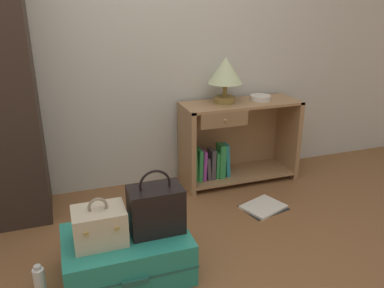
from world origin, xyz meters
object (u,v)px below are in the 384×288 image
(table_lamp, at_px, (225,73))
(open_book_on_floor, at_px, (263,207))
(suitcase_large, at_px, (127,254))
(train_case, at_px, (100,226))
(bookshelf, at_px, (234,142))
(bottle, at_px, (40,282))
(bowl, at_px, (260,98))
(handbag, at_px, (156,209))

(table_lamp, relative_size, open_book_on_floor, 1.01)
(table_lamp, distance_m, suitcase_large, 1.64)
(suitcase_large, distance_m, train_case, 0.27)
(bookshelf, relative_size, open_book_on_floor, 2.73)
(train_case, bearing_deg, open_book_on_floor, 19.03)
(train_case, bearing_deg, bottle, -179.24)
(table_lamp, xyz_separation_m, bottle, (-1.50, -1.01, -0.86))
(bowl, relative_size, suitcase_large, 0.24)
(bookshelf, bearing_deg, train_case, -141.68)
(bottle, bearing_deg, open_book_on_floor, 15.36)
(bookshelf, bearing_deg, suitcase_large, -139.09)
(bookshelf, bearing_deg, table_lamp, 171.97)
(table_lamp, bearing_deg, handbag, -130.51)
(open_book_on_floor, bearing_deg, bottle, -164.64)
(handbag, bearing_deg, train_case, -177.55)
(bookshelf, relative_size, bottle, 5.25)
(train_case, relative_size, handbag, 0.74)
(train_case, bearing_deg, bowl, 33.44)
(table_lamp, distance_m, open_book_on_floor, 1.10)
(bookshelf, xyz_separation_m, table_lamp, (-0.09, 0.01, 0.60))
(train_case, bearing_deg, handbag, 2.45)
(table_lamp, bearing_deg, bowl, -5.03)
(table_lamp, height_order, train_case, table_lamp)
(bottle, bearing_deg, table_lamp, 33.91)
(handbag, height_order, open_book_on_floor, handbag)
(train_case, relative_size, bottle, 1.47)
(bookshelf, xyz_separation_m, handbag, (-0.94, -0.98, 0.05))
(bowl, relative_size, train_case, 0.62)
(suitcase_large, height_order, open_book_on_floor, suitcase_large)
(handbag, bearing_deg, bookshelf, 46.18)
(suitcase_large, xyz_separation_m, handbag, (0.18, -0.01, 0.27))
(bowl, bearing_deg, table_lamp, 174.97)
(table_lamp, xyz_separation_m, bowl, (0.32, -0.03, -0.23))
(bookshelf, xyz_separation_m, bowl, (0.22, -0.01, 0.37))
(bowl, distance_m, handbag, 1.55)
(train_case, distance_m, open_book_on_floor, 1.38)
(table_lamp, xyz_separation_m, suitcase_large, (-1.02, -0.98, -0.82))
(suitcase_large, relative_size, open_book_on_floor, 1.94)
(bookshelf, bearing_deg, bottle, -147.98)
(bookshelf, height_order, open_book_on_floor, bookshelf)
(bookshelf, height_order, suitcase_large, bookshelf)
(bowl, xyz_separation_m, suitcase_large, (-1.34, -0.95, -0.59))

